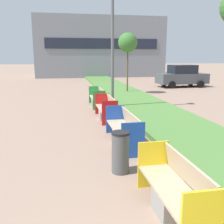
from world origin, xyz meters
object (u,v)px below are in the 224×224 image
object	(u,v)px
sapling_tree_far	(128,43)
litter_bin	(120,152)
parked_car_distant	(182,76)
bench_blue_frame	(124,131)
bench_green_frame	(97,99)
bench_red_frame	(107,110)
street_lamp_post	(112,25)
bench_yellow_frame	(174,194)

from	to	relation	value
sapling_tree_far	litter_bin	bearing A→B (deg)	-104.49
sapling_tree_far	parked_car_distant	world-z (taller)	sapling_tree_far
bench_blue_frame	bench_green_frame	world-z (taller)	same
bench_blue_frame	bench_red_frame	xyz separation A→B (m)	(-0.00, 3.19, -0.01)
litter_bin	street_lamp_post	xyz separation A→B (m)	(1.14, 7.04, 3.48)
litter_bin	parked_car_distant	size ratio (longest dim) A/B	0.22
litter_bin	sapling_tree_far	distance (m)	13.07
parked_car_distant	bench_blue_frame	bearing A→B (deg)	-124.26
bench_yellow_frame	sapling_tree_far	xyz separation A→B (m)	(2.65, 14.04, 3.08)
bench_green_frame	bench_yellow_frame	bearing A→B (deg)	-90.00
bench_blue_frame	parked_car_distant	xyz separation A→B (m)	(8.22, 13.58, 0.54)
litter_bin	bench_green_frame	bearing A→B (deg)	86.23
bench_red_frame	bench_green_frame	size ratio (longest dim) A/B	1.04
litter_bin	street_lamp_post	distance (m)	7.94
bench_green_frame	litter_bin	world-z (taller)	litter_bin
bench_yellow_frame	bench_green_frame	distance (m)	9.76
bench_green_frame	parked_car_distant	xyz separation A→B (m)	(8.22, 7.48, 0.55)
sapling_tree_far	bench_red_frame	bearing A→B (deg)	-110.24
street_lamp_post	bench_blue_frame	bearing A→B (deg)	-96.79
bench_yellow_frame	litter_bin	distance (m)	1.81
bench_green_frame	street_lamp_post	size ratio (longest dim) A/B	0.28
bench_green_frame	parked_car_distant	distance (m)	11.13
street_lamp_post	sapling_tree_far	distance (m)	5.68
street_lamp_post	parked_car_distant	world-z (taller)	street_lamp_post
bench_blue_frame	litter_bin	world-z (taller)	litter_bin
bench_red_frame	sapling_tree_far	size ratio (longest dim) A/B	0.51
bench_green_frame	sapling_tree_far	world-z (taller)	sapling_tree_far
bench_blue_frame	sapling_tree_far	distance (m)	11.15
bench_red_frame	bench_green_frame	bearing A→B (deg)	90.02
bench_blue_frame	sapling_tree_far	xyz separation A→B (m)	(2.65, 10.38, 3.07)
bench_blue_frame	parked_car_distant	world-z (taller)	parked_car_distant
bench_green_frame	sapling_tree_far	bearing A→B (deg)	58.21
bench_yellow_frame	bench_red_frame	size ratio (longest dim) A/B	0.94
bench_red_frame	bench_green_frame	distance (m)	2.92
bench_yellow_frame	bench_green_frame	size ratio (longest dim) A/B	0.97
street_lamp_post	sapling_tree_far	bearing A→B (deg)	68.85
bench_green_frame	street_lamp_post	distance (m)	3.77
bench_green_frame	sapling_tree_far	distance (m)	5.91
bench_red_frame	litter_bin	bearing A→B (deg)	-95.91
bench_red_frame	bench_yellow_frame	bearing A→B (deg)	-90.01
litter_bin	street_lamp_post	world-z (taller)	street_lamp_post
bench_yellow_frame	street_lamp_post	distance (m)	9.50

